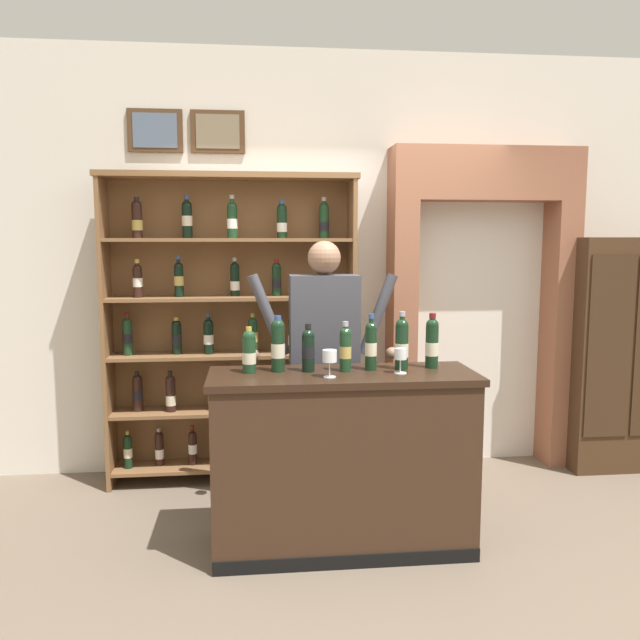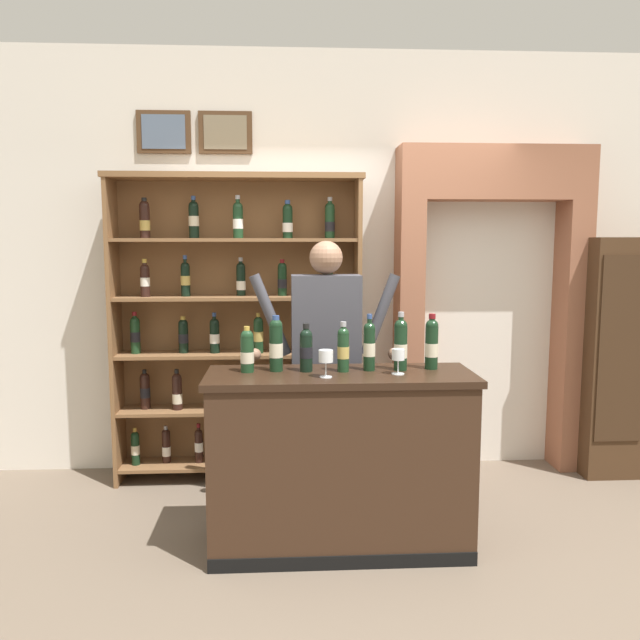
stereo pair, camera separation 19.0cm
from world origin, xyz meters
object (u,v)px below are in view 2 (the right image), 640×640
object	(u,v)px
tasting_bottle_grappa	(401,344)
tasting_bottle_chianti	(343,348)
side_cabinet	(628,356)
tasting_bottle_bianco	(306,349)
wine_shelf	(238,324)
wine_glass_center	(326,358)
tasting_bottle_prosecco	(432,343)
shopkeeper	(326,345)
wine_glass_left	(398,356)
tasting_bottle_rosso	(276,344)
tasting_bottle_super_tuscan	(247,351)
tasting_bottle_vin_santo	(369,345)
tasting_counter	(340,462)

from	to	relation	value
tasting_bottle_grappa	tasting_bottle_chianti	bearing A→B (deg)	-176.39
side_cabinet	tasting_bottle_bianco	distance (m)	2.76
wine_shelf	tasting_bottle_chianti	xyz separation A→B (m)	(0.68, -1.12, 0.00)
side_cabinet	wine_glass_center	world-z (taller)	side_cabinet
tasting_bottle_chianti	tasting_bottle_grappa	world-z (taller)	tasting_bottle_grappa
side_cabinet	tasting_bottle_prosecco	world-z (taller)	side_cabinet
shopkeeper	wine_glass_left	world-z (taller)	shopkeeper
wine_shelf	shopkeeper	world-z (taller)	wine_shelf
tasting_bottle_rosso	wine_glass_center	world-z (taller)	tasting_bottle_rosso
side_cabinet	tasting_bottle_chianti	distance (m)	2.58
tasting_bottle_super_tuscan	tasting_bottle_rosso	bearing A→B (deg)	6.61
shopkeeper	wine_shelf	bearing A→B (deg)	134.08
tasting_bottle_grappa	wine_glass_left	distance (m)	0.13
tasting_bottle_rosso	tasting_bottle_vin_santo	size ratio (longest dim) A/B	0.98
tasting_bottle_super_tuscan	tasting_bottle_vin_santo	size ratio (longest dim) A/B	0.80
side_cabinet	wine_shelf	bearing A→B (deg)	179.79
tasting_bottle_super_tuscan	tasting_bottle_prosecco	size ratio (longest dim) A/B	0.81
tasting_bottle_chianti	tasting_bottle_vin_santo	bearing A→B (deg)	8.72
side_cabinet	wine_glass_left	world-z (taller)	side_cabinet
shopkeeper	tasting_bottle_bianco	bearing A→B (deg)	-106.94
tasting_bottle_grappa	tasting_bottle_super_tuscan	bearing A→B (deg)	-179.83
tasting_bottle_rosso	tasting_bottle_grappa	size ratio (longest dim) A/B	0.95
tasting_bottle_chianti	wine_shelf	bearing A→B (deg)	121.07
wine_shelf	tasting_bottle_grappa	size ratio (longest dim) A/B	6.65
wine_glass_center	tasting_bottle_chianti	bearing A→B (deg)	54.43
side_cabinet	tasting_bottle_chianti	bearing A→B (deg)	-154.30
wine_shelf	tasting_bottle_chianti	world-z (taller)	wine_shelf
wine_shelf	tasting_bottle_grappa	distance (m)	1.50
tasting_bottle_chianti	tasting_bottle_prosecco	world-z (taller)	tasting_bottle_prosecco
tasting_bottle_grappa	wine_glass_left	bearing A→B (deg)	-106.60
tasting_bottle_rosso	wine_glass_center	bearing A→B (deg)	-34.87
side_cabinet	shopkeeper	world-z (taller)	side_cabinet
tasting_counter	wine_glass_left	bearing A→B (deg)	-8.69
tasting_bottle_vin_santo	tasting_bottle_bianco	bearing A→B (deg)	-178.89
side_cabinet	tasting_bottle_super_tuscan	world-z (taller)	side_cabinet
tasting_counter	wine_glass_left	distance (m)	0.70
tasting_bottle_prosecco	wine_glass_center	world-z (taller)	tasting_bottle_prosecco
wine_glass_left	tasting_bottle_chianti	bearing A→B (deg)	163.06
tasting_bottle_vin_santo	wine_glass_center	distance (m)	0.32
wine_glass_left	tasting_bottle_bianco	bearing A→B (deg)	168.10
wine_shelf	tasting_bottle_prosecco	xyz separation A→B (m)	(1.20, -1.08, 0.02)
shopkeeper	tasting_counter	bearing A→B (deg)	-85.03
tasting_bottle_super_tuscan	tasting_bottle_prosecco	bearing A→B (deg)	1.58
tasting_counter	tasting_bottle_bianco	distance (m)	0.68
wine_shelf	tasting_bottle_prosecco	bearing A→B (deg)	-41.90
tasting_bottle_grappa	wine_shelf	bearing A→B (deg)	132.53
tasting_bottle_vin_santo	tasting_bottle_prosecco	xyz separation A→B (m)	(0.37, 0.02, 0.00)
side_cabinet	tasting_counter	size ratio (longest dim) A/B	1.19
tasting_bottle_vin_santo	wine_glass_left	distance (m)	0.19
wine_glass_center	tasting_bottle_vin_santo	bearing A→B (deg)	33.96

